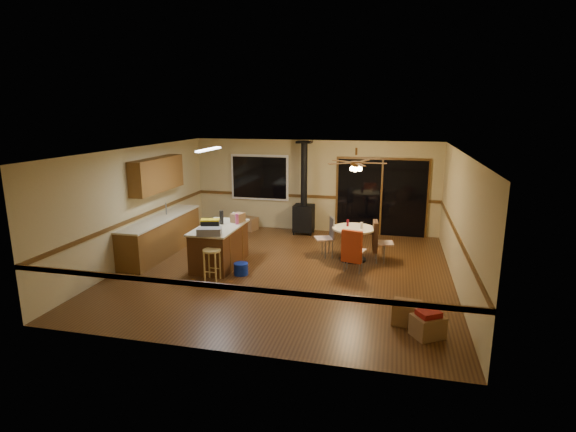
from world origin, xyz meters
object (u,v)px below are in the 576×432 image
(kitchen_island, at_px, (220,246))
(box_under_window, at_px, (249,224))
(blue_bucket, at_px, (241,269))
(bar_stool, at_px, (212,265))
(chair_left, at_px, (328,232))
(toolbox_black, at_px, (210,225))
(chair_near, at_px, (352,246))
(wood_stove, at_px, (304,208))
(box_corner_a, at_px, (428,326))
(toolbox_grey, at_px, (209,232))
(dining_table, at_px, (353,238))
(chair_right, at_px, (376,236))
(box_corner_b, at_px, (407,313))

(kitchen_island, relative_size, box_under_window, 3.61)
(kitchen_island, height_order, blue_bucket, kitchen_island)
(bar_stool, height_order, chair_left, chair_left)
(box_under_window, bearing_deg, bar_stool, -82.22)
(toolbox_black, bearing_deg, chair_near, 9.97)
(wood_stove, bearing_deg, toolbox_black, -111.66)
(wood_stove, distance_m, box_corner_a, 6.22)
(toolbox_grey, relative_size, chair_near, 0.70)
(bar_stool, relative_size, dining_table, 0.67)
(toolbox_grey, distance_m, box_under_window, 3.92)
(chair_right, relative_size, box_corner_a, 1.58)
(kitchen_island, distance_m, toolbox_grey, 0.89)
(chair_left, distance_m, box_corner_b, 3.63)
(kitchen_island, bearing_deg, wood_stove, 66.91)
(toolbox_grey, height_order, box_under_window, toolbox_grey)
(toolbox_grey, distance_m, box_corner_a, 4.63)
(chair_left, height_order, chair_right, same)
(toolbox_black, height_order, bar_stool, toolbox_black)
(box_under_window, bearing_deg, wood_stove, -1.74)
(dining_table, relative_size, box_corner_b, 2.20)
(chair_near, height_order, box_corner_b, chair_near)
(toolbox_black, distance_m, bar_stool, 0.92)
(bar_stool, xyz_separation_m, blue_bucket, (0.45, 0.46, -0.20))
(toolbox_grey, height_order, toolbox_black, toolbox_black)
(toolbox_black, height_order, box_corner_b, toolbox_black)
(box_corner_b, bearing_deg, toolbox_black, 158.43)
(chair_right, bearing_deg, box_corner_a, -74.59)
(toolbox_grey, bearing_deg, bar_stool, -58.12)
(dining_table, relative_size, chair_left, 1.88)
(box_corner_b, bearing_deg, dining_table, 111.01)
(toolbox_black, distance_m, chair_right, 3.75)
(chair_near, bearing_deg, blue_bucket, -164.45)
(chair_near, bearing_deg, box_corner_b, -62.68)
(dining_table, distance_m, chair_near, 0.88)
(toolbox_grey, bearing_deg, toolbox_black, 109.54)
(chair_right, bearing_deg, box_corner_b, -78.14)
(chair_near, height_order, box_under_window, chair_near)
(chair_near, bearing_deg, box_under_window, 138.17)
(wood_stove, distance_m, blue_bucket, 3.62)
(toolbox_grey, bearing_deg, box_corner_a, -20.95)
(blue_bucket, distance_m, box_under_window, 3.70)
(dining_table, height_order, chair_near, chair_near)
(toolbox_grey, height_order, dining_table, toolbox_grey)
(chair_right, distance_m, box_corner_b, 3.14)
(blue_bucket, bearing_deg, chair_right, 29.35)
(blue_bucket, distance_m, chair_right, 3.17)
(kitchen_island, relative_size, chair_right, 2.40)
(kitchen_island, height_order, box_under_window, kitchen_island)
(blue_bucket, height_order, dining_table, dining_table)
(toolbox_black, height_order, chair_right, toolbox_black)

